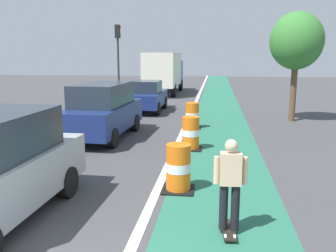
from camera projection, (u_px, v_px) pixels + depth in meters
The scene contains 12 objects.
bike_lane_strip at pixel (220, 126), 15.88m from camera, with size 2.50×80.00×0.01m, color #286B51.
lane_divider_stripe at pixel (185, 126), 16.07m from camera, with size 0.20×80.00×0.01m, color silver.
skateboarder_on_lane at pixel (230, 184), 6.20m from camera, with size 0.57×0.81×1.69m.
parked_suv_second at pixel (103, 110), 13.57m from camera, with size 2.08×4.68×2.04m.
parked_sedan_third at pixel (146, 96), 19.95m from camera, with size 1.93×4.10×1.70m.
traffic_barrel_front at pixel (178, 168), 8.29m from camera, with size 0.73×0.73×1.09m.
traffic_barrel_mid at pixel (191, 133), 11.96m from camera, with size 0.73×0.73×1.09m.
traffic_barrel_back at pixel (192, 116), 15.43m from camera, with size 0.73×0.73×1.09m.
delivery_truck_down_block at pixel (164, 71), 29.01m from camera, with size 2.39×7.61×3.23m.
traffic_light_corner at pixel (118, 49), 25.19m from camera, with size 0.41×0.32×5.10m.
pedestrian_crossing at pixel (93, 94), 20.67m from camera, with size 0.34×0.20×1.61m.
street_tree_sidewalk at pixel (297, 41), 16.53m from camera, with size 2.40×2.40×5.00m.
Camera 1 is at (2.19, -3.74, 3.07)m, focal length 38.97 mm.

